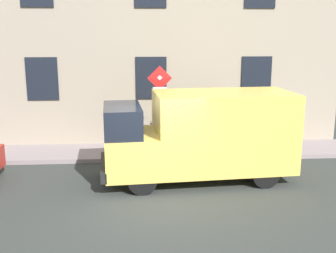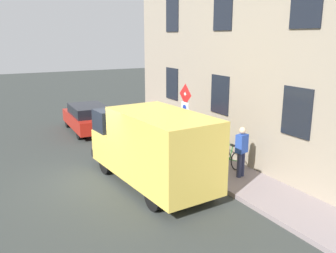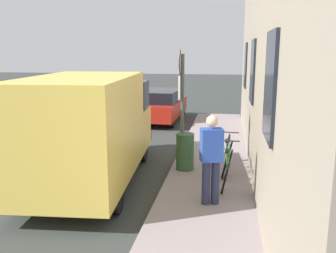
{
  "view_description": "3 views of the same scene",
  "coord_description": "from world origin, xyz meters",
  "px_view_note": "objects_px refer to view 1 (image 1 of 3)",
  "views": [
    {
      "loc": [
        -9.52,
        0.41,
        4.05
      ],
      "look_at": [
        2.0,
        -0.39,
        1.43
      ],
      "focal_mm": 43.37,
      "sensor_mm": 36.0,
      "label": 1
    },
    {
      "loc": [
        -3.44,
        -11.23,
        4.74
      ],
      "look_at": [
        2.91,
        0.4,
        1.42
      ],
      "focal_mm": 38.42,
      "sensor_mm": 36.0,
      "label": 2
    },
    {
      "loc": [
        4.43,
        -9.03,
        3.01
      ],
      "look_at": [
        3.01,
        -0.36,
        1.19
      ],
      "focal_mm": 39.07,
      "sensor_mm": 36.0,
      "label": 3
    }
  ],
  "objects_px": {
    "sign_post_stacked": "(160,99)",
    "bicycle_black": "(164,136)",
    "delivery_van": "(202,134)",
    "pedestrian": "(221,122)",
    "bicycle_green": "(189,136)",
    "litter_bin": "(165,142)"
  },
  "relations": [
    {
      "from": "bicycle_green",
      "to": "litter_bin",
      "type": "height_order",
      "value": "litter_bin"
    },
    {
      "from": "bicycle_black",
      "to": "pedestrian",
      "type": "height_order",
      "value": "pedestrian"
    },
    {
      "from": "bicycle_black",
      "to": "pedestrian",
      "type": "xyz_separation_m",
      "value": [
        -0.31,
        -1.98,
        0.56
      ]
    },
    {
      "from": "bicycle_green",
      "to": "pedestrian",
      "type": "bearing_deg",
      "value": 167.88
    },
    {
      "from": "bicycle_black",
      "to": "litter_bin",
      "type": "relative_size",
      "value": 1.91
    },
    {
      "from": "litter_bin",
      "to": "sign_post_stacked",
      "type": "bearing_deg",
      "value": 126.45
    },
    {
      "from": "bicycle_green",
      "to": "litter_bin",
      "type": "distance_m",
      "value": 1.38
    },
    {
      "from": "litter_bin",
      "to": "pedestrian",
      "type": "bearing_deg",
      "value": -70.09
    },
    {
      "from": "sign_post_stacked",
      "to": "delivery_van",
      "type": "distance_m",
      "value": 2.31
    },
    {
      "from": "pedestrian",
      "to": "sign_post_stacked",
      "type": "bearing_deg",
      "value": 5.02
    },
    {
      "from": "delivery_van",
      "to": "bicycle_green",
      "type": "height_order",
      "value": "delivery_van"
    },
    {
      "from": "bicycle_green",
      "to": "pedestrian",
      "type": "distance_m",
      "value": 1.26
    },
    {
      "from": "sign_post_stacked",
      "to": "bicycle_green",
      "type": "distance_m",
      "value": 2.23
    },
    {
      "from": "delivery_van",
      "to": "bicycle_black",
      "type": "xyz_separation_m",
      "value": [
        3.08,
        0.88,
        -0.82
      ]
    },
    {
      "from": "delivery_van",
      "to": "bicycle_black",
      "type": "distance_m",
      "value": 3.3
    },
    {
      "from": "sign_post_stacked",
      "to": "bicycle_black",
      "type": "distance_m",
      "value": 1.95
    },
    {
      "from": "pedestrian",
      "to": "litter_bin",
      "type": "bearing_deg",
      "value": 3.4
    },
    {
      "from": "sign_post_stacked",
      "to": "bicycle_green",
      "type": "bearing_deg",
      "value": -43.24
    },
    {
      "from": "litter_bin",
      "to": "bicycle_green",
      "type": "bearing_deg",
      "value": -41.51
    },
    {
      "from": "pedestrian",
      "to": "bicycle_green",
      "type": "bearing_deg",
      "value": -32.62
    },
    {
      "from": "pedestrian",
      "to": "litter_bin",
      "type": "xyz_separation_m",
      "value": [
        -0.72,
        2.0,
        -0.48
      ]
    },
    {
      "from": "bicycle_green",
      "to": "pedestrian",
      "type": "height_order",
      "value": "pedestrian"
    }
  ]
}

